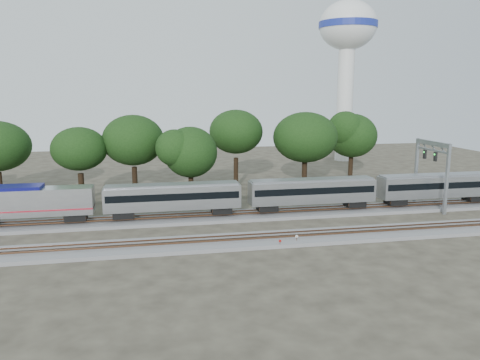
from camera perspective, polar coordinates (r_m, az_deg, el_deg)
The scene contains 15 objects.
ground at distance 52.48m, azimuth -4.84°, elevation -6.57°, with size 160.00×160.00×0.00m, color #383328.
track_far at distance 58.16m, azimuth -5.48°, elevation -4.63°, with size 160.00×5.00×0.73m.
track_near at distance 48.63m, azimuth -4.33°, elevation -7.72°, with size 160.00×5.00×0.73m.
train at distance 64.24m, azimuth 16.34°, elevation -0.93°, with size 102.92×2.93×4.32m.
switch_stand_red at distance 47.78m, azimuth 4.89°, elevation -7.63°, with size 0.28×0.08×0.87m.
switch_stand_white at distance 49.05m, azimuth 6.92°, elevation -7.08°, with size 0.32×0.06×1.00m.
switch_lever at distance 47.85m, azimuth 1.32°, elevation -8.08°, with size 0.50×0.30×0.30m, color #512D19.
water_tower at distance 109.49m, azimuth 12.94°, elevation 15.97°, with size 12.68×12.68×35.11m.
signal_gantry at distance 67.51m, azimuth 22.32°, elevation 2.33°, with size 0.63×7.49×9.11m.
tree_2 at distance 69.75m, azimuth -19.02°, elevation 3.59°, with size 7.74×7.74×10.91m.
tree_3 at distance 70.34m, azimuth -12.89°, elevation 4.74°, with size 8.69×8.69×12.25m.
tree_4 at distance 67.09m, azimuth -6.07°, elevation 3.38°, with size 7.18×7.18×10.13m.
tree_5 at distance 75.59m, azimuth -0.50°, elevation 5.89°, with size 9.33×9.33×13.16m.
tree_6 at distance 74.95m, azimuth 7.97°, elevation 5.17°, with size 8.57×8.57×12.09m.
tree_7 at distance 85.49m, azimuth 13.49°, elevation 5.28°, with size 8.00×8.00×11.28m.
Camera 1 is at (-5.14, -49.84, 15.62)m, focal length 35.00 mm.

